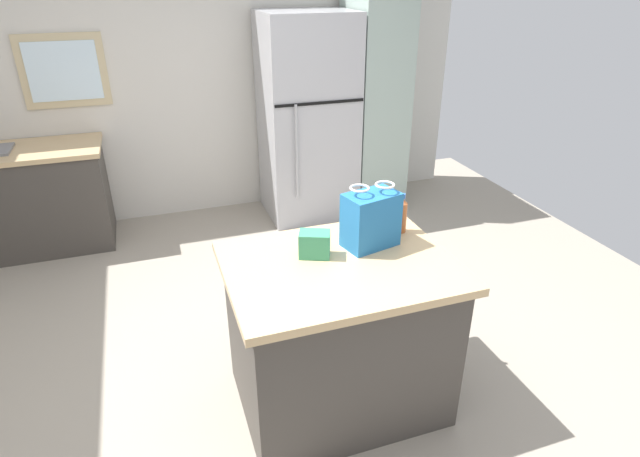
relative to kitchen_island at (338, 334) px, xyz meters
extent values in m
plane|color=#9E9384|center=(-0.30, 0.29, -0.44)|extent=(6.34, 6.34, 0.00)
cube|color=silver|center=(-0.30, 2.93, 0.90)|extent=(5.17, 0.10, 2.70)
cube|color=#CCB78C|center=(-1.39, 2.88, 0.98)|extent=(0.68, 0.04, 0.60)
cube|color=white|center=(-1.39, 2.86, 0.98)|extent=(0.56, 0.02, 0.48)
cube|color=#423D38|center=(0.00, 0.00, -0.03)|extent=(1.05, 0.79, 0.84)
cube|color=tan|center=(0.00, 0.00, 0.42)|extent=(1.13, 0.87, 0.04)
cube|color=#B7B7BC|center=(0.63, 2.50, 0.49)|extent=(0.82, 0.71, 1.87)
cube|color=black|center=(0.63, 2.14, 0.72)|extent=(0.80, 0.01, 0.02)
cylinder|color=#B7B7BC|center=(0.41, 2.12, 0.30)|extent=(0.02, 0.02, 0.84)
cube|color=#9EB2A8|center=(1.30, 2.50, 0.68)|extent=(0.48, 0.67, 2.24)
cube|color=#423D38|center=(-1.85, 2.54, -0.02)|extent=(1.30, 0.62, 0.84)
cube|color=tan|center=(-1.85, 2.54, 0.42)|extent=(1.34, 0.66, 0.04)
cube|color=#236BAD|center=(0.22, 0.13, 0.58)|extent=(0.31, 0.23, 0.29)
torus|color=white|center=(0.15, 0.13, 0.77)|extent=(0.12, 0.12, 0.01)
torus|color=white|center=(0.29, 0.13, 0.77)|extent=(0.12, 0.12, 0.01)
cube|color=#388E66|center=(-0.09, 0.11, 0.50)|extent=(0.18, 0.15, 0.13)
cylinder|color=#C66633|center=(0.44, 0.22, 0.52)|extent=(0.06, 0.06, 0.17)
cone|color=#C66633|center=(0.44, 0.22, 0.62)|extent=(0.05, 0.05, 0.03)
cylinder|color=blue|center=(0.44, 0.22, 0.65)|extent=(0.03, 0.03, 0.02)
camera|label=1|loc=(-0.82, -2.08, 1.74)|focal=29.30mm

